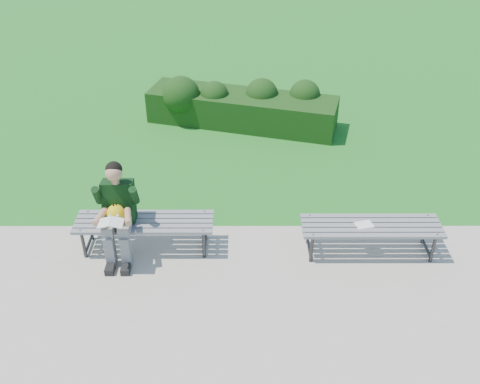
# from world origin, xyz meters

# --- Properties ---
(ground) EXTENTS (80.00, 80.00, 0.00)m
(ground) POSITION_xyz_m (0.00, 0.00, 0.00)
(ground) COLOR #176517
(ground) RESTS_ON ground
(walkway) EXTENTS (30.00, 3.50, 0.02)m
(walkway) POSITION_xyz_m (0.00, -1.75, 0.01)
(walkway) COLOR #AAA58D
(walkway) RESTS_ON ground
(hedge) EXTENTS (3.69, 1.81, 0.93)m
(hedge) POSITION_xyz_m (-0.03, 3.35, 0.39)
(hedge) COLOR #163C13
(hedge) RESTS_ON ground
(bench_left) EXTENTS (1.80, 0.50, 0.46)m
(bench_left) POSITION_xyz_m (-1.26, -0.48, 0.42)
(bench_left) COLOR gray
(bench_left) RESTS_ON walkway
(bench_right) EXTENTS (1.80, 0.50, 0.46)m
(bench_right) POSITION_xyz_m (1.69, -0.57, 0.42)
(bench_right) COLOR gray
(bench_right) RESTS_ON walkway
(seated_boy) EXTENTS (0.56, 0.76, 1.31)m
(seated_boy) POSITION_xyz_m (-1.56, -0.57, 0.71)
(seated_boy) COLOR gray
(seated_boy) RESTS_ON walkway
(paper_sheet) EXTENTS (0.25, 0.21, 0.01)m
(paper_sheet) POSITION_xyz_m (1.59, -0.57, 0.47)
(paper_sheet) COLOR white
(paper_sheet) RESTS_ON bench_right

